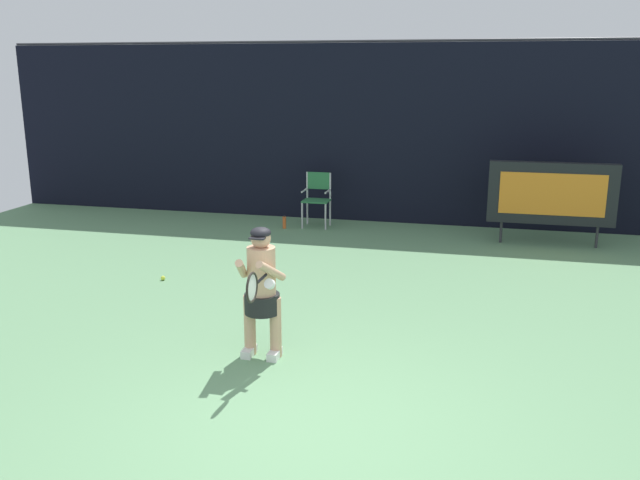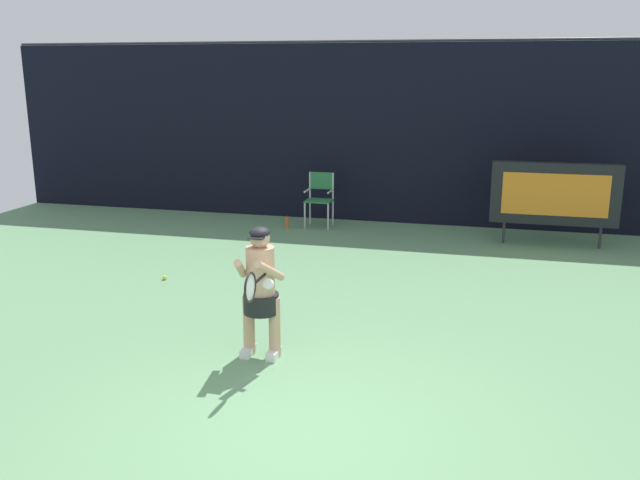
# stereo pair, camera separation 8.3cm
# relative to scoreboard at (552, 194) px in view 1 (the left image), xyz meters

# --- Properties ---
(ground) EXTENTS (18.00, 22.00, 0.03)m
(ground) POSITION_rel_scoreboard_xyz_m (-2.57, -7.44, -0.96)
(ground) COLOR #608F63
(backdrop_screen) EXTENTS (18.00, 0.12, 3.66)m
(backdrop_screen) POSITION_rel_scoreboard_xyz_m (-2.57, 1.25, 0.86)
(backdrop_screen) COLOR black
(backdrop_screen) RESTS_ON ground
(scoreboard) EXTENTS (2.20, 0.21, 1.50)m
(scoreboard) POSITION_rel_scoreboard_xyz_m (0.00, 0.00, 0.00)
(scoreboard) COLOR black
(scoreboard) RESTS_ON ground
(umpire_chair) EXTENTS (0.52, 0.44, 1.08)m
(umpire_chair) POSITION_rel_scoreboard_xyz_m (-4.42, 0.48, -0.33)
(umpire_chair) COLOR #B7B7BC
(umpire_chair) RESTS_ON ground
(water_bottle) EXTENTS (0.07, 0.07, 0.27)m
(water_bottle) POSITION_rel_scoreboard_xyz_m (-5.01, 0.13, -0.82)
(water_bottle) COLOR #D75B26
(water_bottle) RESTS_ON ground
(tennis_player) EXTENTS (0.53, 0.61, 1.47)m
(tennis_player) POSITION_rel_scoreboard_xyz_m (-3.47, -5.83, -0.15)
(tennis_player) COLOR white
(tennis_player) RESTS_ON ground
(tennis_racket) EXTENTS (0.03, 0.60, 0.31)m
(tennis_racket) POSITION_rel_scoreboard_xyz_m (-3.34, -6.45, 0.06)
(tennis_racket) COLOR black
(tennis_ball_loose) EXTENTS (0.07, 0.07, 0.07)m
(tennis_ball_loose) POSITION_rel_scoreboard_xyz_m (-5.81, -3.58, -0.91)
(tennis_ball_loose) COLOR #CCDB3D
(tennis_ball_loose) RESTS_ON ground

